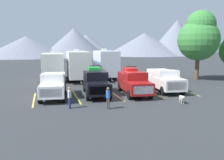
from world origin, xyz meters
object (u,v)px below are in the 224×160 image
object	(u,v)px
pickup_truck_a	(53,85)
camper_trailer_b	(78,64)
pickup_truck_c	(133,82)
person_a	(69,96)
pickup_truck_d	(164,80)
dog	(182,98)
pickup_truck_b	(96,82)
camper_trailer_c	(106,63)
person_b	(108,97)
camper_trailer_a	(53,65)

from	to	relation	value
pickup_truck_a	camper_trailer_b	xyz separation A→B (m)	(3.41, 9.86, 0.97)
pickup_truck_c	person_a	world-z (taller)	pickup_truck_c
pickup_truck_a	pickup_truck_d	distance (m)	10.49
pickup_truck_a	dog	xyz separation A→B (m)	(9.36, -4.84, -0.69)
pickup_truck_b	camper_trailer_c	xyz separation A→B (m)	(3.44, 9.76, 0.92)
camper_trailer_b	pickup_truck_b	bearing A→B (deg)	-88.21
pickup_truck_a	person_a	distance (m)	4.06
camper_trailer_c	camper_trailer_b	bearing A→B (deg)	-178.35
camper_trailer_c	pickup_truck_c	bearing A→B (deg)	-90.38
pickup_truck_c	dog	bearing A→B (deg)	-62.83
pickup_truck_c	person_b	xyz separation A→B (m)	(-3.58, -4.41, -0.25)
camper_trailer_a	person_a	bearing A→B (deg)	-87.53
pickup_truck_d	pickup_truck_b	bearing A→B (deg)	178.80
camper_trailer_b	person_a	distance (m)	14.07
pickup_truck_d	person_a	bearing A→B (deg)	-157.22
pickup_truck_a	dog	world-z (taller)	pickup_truck_a
pickup_truck_b	pickup_truck_c	xyz separation A→B (m)	(3.38, -0.62, -0.06)
pickup_truck_a	person_b	size ratio (longest dim) A/B	3.50
pickup_truck_b	camper_trailer_c	distance (m)	10.39
pickup_truck_c	pickup_truck_d	distance (m)	3.44
pickup_truck_b	pickup_truck_c	distance (m)	3.43
camper_trailer_a	camper_trailer_b	distance (m)	3.08
person_b	dog	xyz separation A→B (m)	(5.85, -0.02, -0.46)
camper_trailer_b	pickup_truck_d	bearing A→B (deg)	-54.11
pickup_truck_c	dog	xyz separation A→B (m)	(2.27, -4.43, -0.71)
pickup_truck_b	pickup_truck_c	size ratio (longest dim) A/B	1.03
pickup_truck_c	camper_trailer_a	bearing A→B (deg)	122.54
person_a	dog	bearing A→B (deg)	-6.09
person_b	dog	size ratio (longest dim) A/B	1.71
pickup_truck_c	pickup_truck_d	size ratio (longest dim) A/B	1.07
pickup_truck_b	camper_trailer_a	size ratio (longest dim) A/B	0.81
person_a	pickup_truck_d	bearing A→B (deg)	22.78
camper_trailer_b	person_a	xyz separation A→B (m)	(-2.46, -13.80, -1.21)
pickup_truck_d	pickup_truck_c	bearing A→B (deg)	-172.00
camper_trailer_c	pickup_truck_b	bearing A→B (deg)	-109.44
pickup_truck_d	person_a	distance (m)	10.35
camper_trailer_c	dog	size ratio (longest dim) A/B	8.08
pickup_truck_b	person_a	bearing A→B (deg)	-123.61
pickup_truck_b	camper_trailer_b	bearing A→B (deg)	91.79
camper_trailer_b	dog	bearing A→B (deg)	-67.97
camper_trailer_a	person_b	world-z (taller)	camper_trailer_a
person_b	person_a	bearing A→B (deg)	161.04
pickup_truck_c	pickup_truck_d	world-z (taller)	pickup_truck_c
camper_trailer_c	person_a	distance (m)	15.28
person_a	dog	distance (m)	8.47
camper_trailer_a	pickup_truck_d	bearing A→B (deg)	-44.83
pickup_truck_c	camper_trailer_a	world-z (taller)	camper_trailer_a
camper_trailer_b	person_b	size ratio (longest dim) A/B	5.82
pickup_truck_d	camper_trailer_c	size ratio (longest dim) A/B	0.74
camper_trailer_a	camper_trailer_c	bearing A→B (deg)	-1.59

